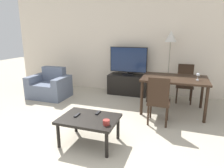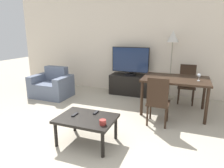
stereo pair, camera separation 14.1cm
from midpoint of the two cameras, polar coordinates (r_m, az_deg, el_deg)
The scene contains 14 objects.
ground_plane at distance 2.92m, azimuth -14.91°, elevation -20.96°, with size 18.00×18.00×0.00m, color #B2A893.
wall_back at distance 5.66m, azimuth 4.58°, elevation 11.30°, with size 7.40×0.06×2.70m.
armchair at distance 5.53m, azimuth -18.05°, elevation -0.73°, with size 0.99×0.73×0.77m.
tv_stand at distance 5.53m, azimuth 3.84°, elevation -0.11°, with size 1.06×0.48×0.54m.
tv at distance 5.40m, azimuth 3.95°, elevation 6.55°, with size 1.01×0.32×0.75m.
coffee_table at distance 3.10m, azimuth -7.89°, elevation -10.37°, with size 0.87×0.63×0.42m.
dining_table at distance 4.38m, azimuth 16.49°, elevation 0.68°, with size 1.33×0.93×0.75m.
dining_chair_near at distance 3.70m, azimuth 12.10°, elevation -4.30°, with size 0.40×0.40×0.92m.
dining_chair_far at distance 5.17m, azimuth 19.36°, elevation 0.63°, with size 0.40×0.40×0.92m.
floor_lamp at distance 5.18m, azimuth 15.63°, elevation 11.69°, with size 0.28×0.28×1.71m.
remote_primary at distance 3.22m, azimuth -5.25°, elevation -8.15°, with size 0.04×0.15×0.02m.
remote_secondary at distance 3.17m, azimuth -11.22°, elevation -8.72°, with size 0.04×0.15×0.02m.
cup_white_near at distance 2.82m, azimuth -3.11°, elevation -10.90°, with size 0.10×0.10×0.07m.
wine_glass_left at distance 4.26m, azimuth 22.50°, elevation 2.36°, with size 0.07×0.07×0.15m.
Camera 1 is at (1.33, -1.96, 1.68)m, focal length 32.00 mm.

